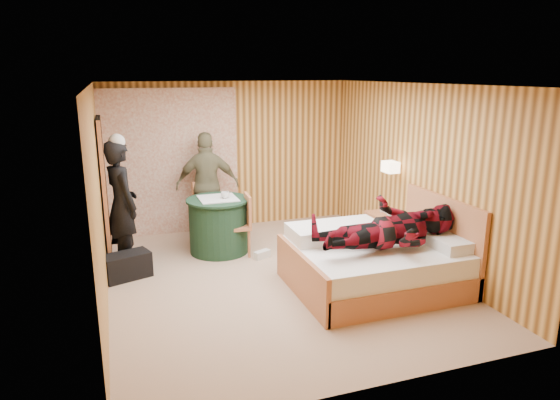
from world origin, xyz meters
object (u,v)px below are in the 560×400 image
object	(u,v)px
nightstand	(386,233)
duffel_bag	(127,266)
wall_lamp	(391,167)
chair_far	(208,205)
man_at_table	(208,185)
woman_standing	(122,205)
chair_near	(241,220)
round_table	(219,225)
man_on_bed	(390,216)
bed	(376,262)

from	to	relation	value
nightstand	duffel_bag	xyz separation A→B (m)	(-3.73, 0.24, -0.14)
wall_lamp	duffel_bag	world-z (taller)	wall_lamp
wall_lamp	chair_far	distance (m)	2.98
wall_lamp	man_at_table	bearing A→B (deg)	146.45
chair_far	woman_standing	size ratio (longest dim) A/B	0.52
chair_near	round_table	bearing A→B (deg)	-123.19
nightstand	woman_standing	bearing A→B (deg)	169.64
chair_near	man_at_table	size ratio (longest dim) A/B	0.53
nightstand	chair_far	world-z (taller)	chair_far
round_table	man_at_table	xyz separation A→B (m)	(0.00, 0.79, 0.44)
man_at_table	wall_lamp	bearing A→B (deg)	155.77
round_table	woman_standing	distance (m)	1.45
chair_far	chair_near	size ratio (longest dim) A/B	1.02
man_at_table	man_on_bed	distance (m)	3.33
round_table	duffel_bag	size ratio (longest dim) A/B	1.58
round_table	wall_lamp	bearing A→B (deg)	-18.52
chair_near	wall_lamp	bearing A→B (deg)	79.18
wall_lamp	man_on_bed	distance (m)	1.55
wall_lamp	man_at_table	size ratio (longest dim) A/B	0.15
man_on_bed	chair_far	bearing A→B (deg)	120.12
chair_near	duffel_bag	size ratio (longest dim) A/B	1.53
woman_standing	chair_far	bearing A→B (deg)	-76.71
round_table	duffel_bag	distance (m)	1.51
nightstand	chair_near	bearing A→B (deg)	163.51
bed	round_table	distance (m)	2.48
duffel_bag	man_on_bed	size ratio (longest dim) A/B	0.34
chair_far	man_on_bed	bearing A→B (deg)	-75.34
nightstand	woman_standing	world-z (taller)	woman_standing
chair_near	nightstand	bearing A→B (deg)	78.09
chair_near	man_at_table	bearing A→B (deg)	-159.60
round_table	bed	bearing A→B (deg)	-49.59
wall_lamp	woman_standing	size ratio (longest dim) A/B	0.15
man_on_bed	duffel_bag	bearing A→B (deg)	153.19
woman_standing	man_on_bed	bearing A→B (deg)	-143.57
bed	chair_near	size ratio (longest dim) A/B	2.23
chair_far	woman_standing	distance (m)	1.65
man_on_bed	bed	bearing A→B (deg)	96.72
man_on_bed	man_at_table	bearing A→B (deg)	119.34
chair_near	woman_standing	world-z (taller)	woman_standing
man_at_table	bed	bearing A→B (deg)	130.29
nightstand	round_table	distance (m)	2.51
chair_far	nightstand	bearing A→B (deg)	-48.89
wall_lamp	round_table	size ratio (longest dim) A/B	0.28
wall_lamp	chair_far	xyz separation A→B (m)	(-2.43, 1.54, -0.76)
wall_lamp	chair_near	world-z (taller)	wall_lamp
duffel_bag	wall_lamp	bearing A→B (deg)	-21.68
wall_lamp	chair_near	size ratio (longest dim) A/B	0.29
chair_far	bed	bearing A→B (deg)	-73.65
chair_far	man_at_table	xyz separation A→B (m)	(0.02, 0.05, 0.32)
duffel_bag	round_table	bearing A→B (deg)	5.10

